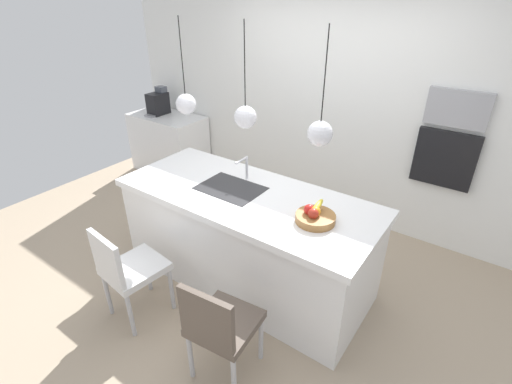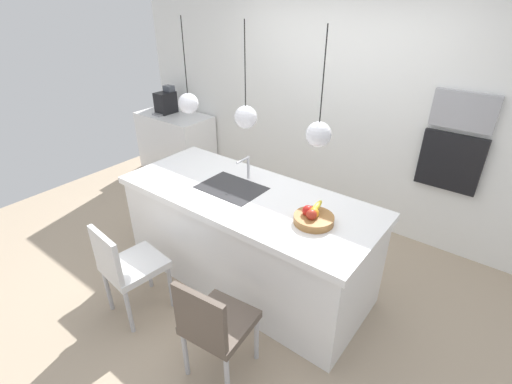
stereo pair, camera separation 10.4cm
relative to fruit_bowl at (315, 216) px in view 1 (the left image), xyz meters
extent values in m
plane|color=tan|center=(-0.67, 0.05, -0.97)|extent=(6.60, 6.60, 0.00)
cube|color=white|center=(-0.67, 1.70, 0.33)|extent=(6.00, 0.10, 2.60)
cube|color=white|center=(-0.67, 0.05, -0.54)|extent=(2.24, 0.91, 0.86)
cube|color=white|center=(-0.67, 0.05, -0.08)|extent=(2.30, 0.97, 0.06)
cube|color=#2D2D30|center=(-0.85, 0.05, -0.05)|extent=(0.56, 0.40, 0.02)
cylinder|color=silver|center=(-0.85, 0.29, 0.06)|extent=(0.02, 0.02, 0.22)
cylinder|color=silver|center=(-0.85, 0.21, 0.16)|extent=(0.02, 0.16, 0.02)
cylinder|color=#9E6B38|center=(0.00, 0.00, -0.02)|extent=(0.30, 0.30, 0.06)
sphere|color=red|center=(0.00, -0.02, 0.04)|extent=(0.07, 0.07, 0.07)
sphere|color=red|center=(-0.05, -0.01, 0.04)|extent=(0.08, 0.08, 0.08)
sphere|color=#B22D1E|center=(0.00, -0.04, 0.04)|extent=(0.08, 0.08, 0.08)
sphere|color=orange|center=(0.00, -0.01, 0.04)|extent=(0.08, 0.08, 0.08)
ellipsoid|color=yellow|center=(-0.01, 0.05, 0.06)|extent=(0.06, 0.19, 0.06)
cube|color=white|center=(-3.07, 1.33, -0.54)|extent=(1.10, 0.60, 0.86)
cube|color=black|center=(-3.21, 1.33, 0.04)|extent=(0.20, 0.28, 0.30)
cube|color=gray|center=(-3.21, 1.16, -0.10)|extent=(0.16, 0.08, 0.02)
cube|color=#4C515B|center=(-3.21, 1.41, 0.23)|extent=(0.14, 0.11, 0.08)
cube|color=#9E9EA3|center=(0.57, 1.63, 0.53)|extent=(0.54, 0.08, 0.34)
cube|color=black|center=(0.57, 1.63, 0.03)|extent=(0.56, 0.08, 0.56)
cube|color=silver|center=(-1.16, -0.82, -0.50)|extent=(0.46, 0.49, 0.06)
cube|color=silver|center=(-1.18, -1.03, -0.28)|extent=(0.39, 0.08, 0.38)
cylinder|color=#B2B2B7|center=(-0.96, -0.65, -0.75)|extent=(0.04, 0.04, 0.44)
cylinder|color=#B2B2B7|center=(-1.31, -0.61, -0.75)|extent=(0.04, 0.04, 0.44)
cylinder|color=#B2B2B7|center=(-1.00, -1.04, -0.75)|extent=(0.04, 0.04, 0.44)
cylinder|color=#B2B2B7|center=(-1.35, -1.00, -0.75)|extent=(0.04, 0.04, 0.44)
cube|color=brown|center=(-0.21, -0.82, -0.52)|extent=(0.46, 0.47, 0.06)
cube|color=brown|center=(-0.19, -1.02, -0.29)|extent=(0.40, 0.08, 0.39)
cylinder|color=#B2B2B7|center=(-0.05, -0.62, -0.76)|extent=(0.04, 0.04, 0.42)
cylinder|color=#B2B2B7|center=(-0.41, -0.66, -0.76)|extent=(0.04, 0.04, 0.42)
cylinder|color=#B2B2B7|center=(-0.01, -0.99, -0.76)|extent=(0.04, 0.04, 0.42)
cylinder|color=#B2B2B7|center=(-0.37, -1.03, -0.76)|extent=(0.04, 0.04, 0.42)
sphere|color=silver|center=(-1.31, 0.05, 0.62)|extent=(0.18, 0.18, 0.18)
cylinder|color=black|center=(-1.31, 0.05, 1.01)|extent=(0.01, 0.01, 0.60)
sphere|color=silver|center=(-0.67, 0.05, 0.62)|extent=(0.18, 0.18, 0.18)
cylinder|color=black|center=(-0.67, 0.05, 1.01)|extent=(0.01, 0.01, 0.60)
sphere|color=silver|center=(-0.04, 0.05, 0.62)|extent=(0.18, 0.18, 0.18)
cylinder|color=black|center=(-0.04, 0.05, 1.01)|extent=(0.01, 0.01, 0.60)
camera|label=1|loc=(1.01, -2.17, 1.49)|focal=26.14mm
camera|label=2|loc=(1.09, -2.11, 1.49)|focal=26.14mm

